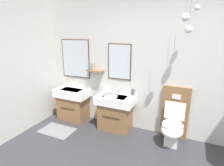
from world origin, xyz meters
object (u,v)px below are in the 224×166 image
(soap_dispenser, at_px, (133,92))
(folded_hand_towel, at_px, (111,97))
(toothbrush_cup, at_px, (66,83))
(vanity_sink_right, at_px, (115,111))
(vanity_sink_left, at_px, (73,103))
(toilet, at_px, (173,123))

(soap_dispenser, xyz_separation_m, folded_hand_towel, (-0.34, -0.30, -0.05))
(soap_dispenser, distance_m, folded_hand_towel, 0.46)
(toothbrush_cup, bearing_deg, folded_hand_towel, -12.72)
(vanity_sink_right, xyz_separation_m, soap_dispenser, (0.30, 0.17, 0.40))
(vanity_sink_left, xyz_separation_m, toilet, (2.15, -0.01, -0.01))
(soap_dispenser, bearing_deg, vanity_sink_right, -151.47)
(vanity_sink_left, distance_m, soap_dispenser, 1.41)
(soap_dispenser, bearing_deg, toilet, -11.81)
(vanity_sink_left, relative_size, vanity_sink_right, 1.00)
(soap_dispenser, height_order, folded_hand_towel, soap_dispenser)
(vanity_sink_left, relative_size, soap_dispenser, 4.48)
(toilet, xyz_separation_m, soap_dispenser, (-0.82, 0.17, 0.41))
(toilet, distance_m, soap_dispenser, 0.93)
(vanity_sink_right, bearing_deg, vanity_sink_left, 180.00)
(vanity_sink_left, xyz_separation_m, folded_hand_towel, (0.99, -0.13, 0.35))
(vanity_sink_right, distance_m, toilet, 1.12)
(vanity_sink_right, relative_size, toothbrush_cup, 3.63)
(vanity_sink_right, height_order, folded_hand_towel, folded_hand_towel)
(toilet, bearing_deg, folded_hand_towel, -173.65)
(vanity_sink_left, relative_size, toilet, 0.75)
(toilet, bearing_deg, vanity_sink_right, 179.73)
(folded_hand_towel, bearing_deg, vanity_sink_right, 73.43)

